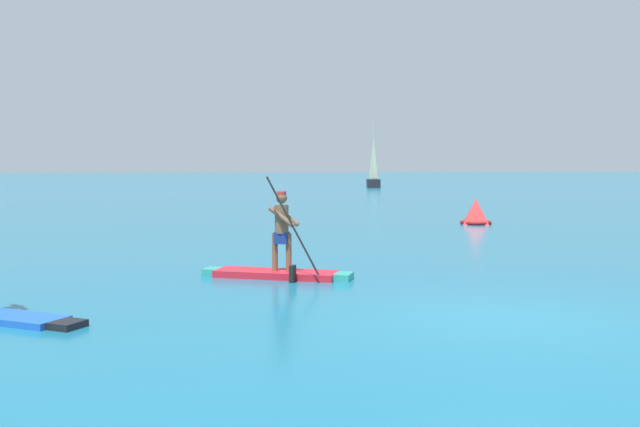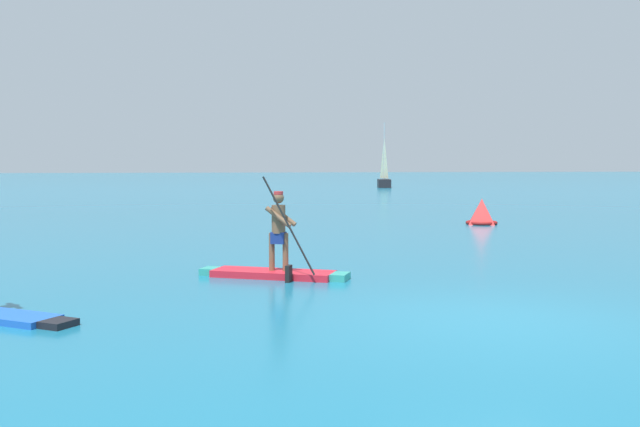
# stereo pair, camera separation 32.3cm
# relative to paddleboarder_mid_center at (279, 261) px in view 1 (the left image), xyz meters

# --- Properties ---
(ground) EXTENTS (440.00, 440.00, 0.00)m
(ground) POSITION_rel_paddleboarder_mid_center_xyz_m (2.29, -4.33, -0.31)
(ground) COLOR #196B8C
(paddleboarder_mid_center) EXTENTS (2.77, 1.83, 1.94)m
(paddleboarder_mid_center) POSITION_rel_paddleboarder_mid_center_xyz_m (0.00, 0.00, 0.00)
(paddleboarder_mid_center) COLOR red
(paddleboarder_mid_center) RESTS_ON ground
(race_marker_buoy) EXTENTS (1.18, 1.18, 0.93)m
(race_marker_buoy) POSITION_rel_paddleboarder_mid_center_xyz_m (9.36, 10.10, 0.09)
(race_marker_buoy) COLOR red
(race_marker_buoy) RESTS_ON ground
(sailboat_right_horizon) EXTENTS (2.31, 4.28, 6.41)m
(sailboat_right_horizon) POSITION_rel_paddleboarder_mid_center_xyz_m (20.05, 52.40, 0.50)
(sailboat_right_horizon) COLOR black
(sailboat_right_horizon) RESTS_ON ground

